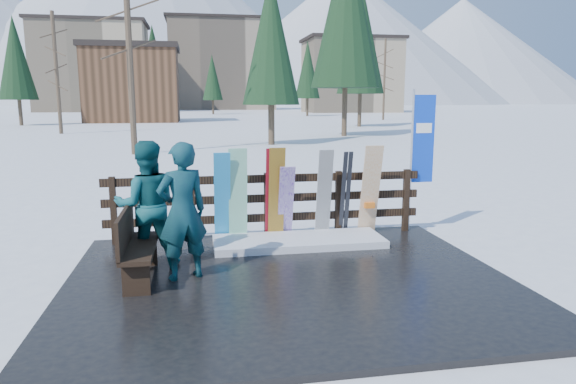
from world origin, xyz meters
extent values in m
plane|color=white|center=(0.00, 0.00, 0.00)|extent=(700.00, 700.00, 0.00)
cube|color=black|center=(0.00, 0.00, 0.04)|extent=(6.00, 5.00, 0.08)
cube|color=black|center=(-2.60, 2.20, 0.66)|extent=(0.10, 0.10, 1.15)
cube|color=black|center=(-1.30, 2.20, 0.66)|extent=(0.10, 0.10, 1.15)
cube|color=black|center=(0.00, 2.20, 0.66)|extent=(0.10, 0.10, 1.15)
cube|color=black|center=(1.30, 2.20, 0.66)|extent=(0.10, 0.10, 1.15)
cube|color=black|center=(2.60, 2.20, 0.66)|extent=(0.10, 0.10, 1.15)
cube|color=black|center=(0.00, 2.20, 0.43)|extent=(5.60, 0.05, 0.14)
cube|color=black|center=(0.00, 2.20, 0.78)|extent=(5.60, 0.05, 0.14)
cube|color=black|center=(0.00, 2.20, 1.13)|extent=(5.60, 0.05, 0.14)
cube|color=white|center=(0.45, 1.60, 0.14)|extent=(2.85, 1.00, 0.12)
cube|color=black|center=(-1.99, 0.33, 0.53)|extent=(0.40, 1.50, 0.06)
cube|color=black|center=(-1.99, -0.27, 0.30)|extent=(0.34, 0.06, 0.45)
cube|color=black|center=(-1.99, 0.93, 0.30)|extent=(0.34, 0.06, 0.45)
cube|color=black|center=(-2.17, 0.33, 0.80)|extent=(0.05, 1.50, 0.50)
cube|color=#2A9DE2|center=(-0.79, 1.98, 0.86)|extent=(0.27, 0.43, 1.56)
cube|color=white|center=(-0.53, 1.98, 0.89)|extent=(0.31, 0.26, 1.62)
cube|color=#FFAB21|center=(0.13, 1.98, 0.89)|extent=(0.27, 0.30, 1.62)
cube|color=silver|center=(0.30, 1.98, 0.73)|extent=(0.26, 0.41, 1.31)
cube|color=black|center=(0.98, 1.98, 0.87)|extent=(0.26, 0.31, 1.57)
cube|color=white|center=(1.82, 1.98, 0.90)|extent=(0.33, 0.38, 1.64)
cube|color=maroon|center=(-0.01, 2.05, 0.88)|extent=(0.07, 0.25, 1.60)
cube|color=maroon|center=(0.08, 2.05, 0.88)|extent=(0.07, 0.25, 1.60)
cube|color=black|center=(1.34, 2.05, 0.84)|extent=(0.08, 0.30, 1.53)
cube|color=black|center=(1.43, 2.05, 0.84)|extent=(0.08, 0.30, 1.53)
cylinder|color=silver|center=(2.69, 2.25, 1.38)|extent=(0.04, 0.04, 2.60)
cube|color=#0C3BCC|center=(2.91, 2.25, 1.78)|extent=(0.42, 0.02, 1.60)
imported|color=#12554E|center=(-1.41, 0.28, 1.02)|extent=(0.80, 0.66, 1.87)
imported|color=#124F55|center=(-1.93, 0.86, 1.00)|extent=(0.97, 0.80, 1.85)
cube|color=tan|center=(-22.00, 110.00, 9.00)|extent=(22.00, 14.00, 18.00)
cube|color=black|center=(-22.00, 110.00, 18.30)|extent=(23.10, 14.70, 0.60)
cube|color=gray|center=(6.00, 130.00, 11.00)|extent=(26.00, 16.00, 22.00)
cube|color=black|center=(6.00, 130.00, 22.30)|extent=(27.30, 16.80, 0.60)
cube|color=tan|center=(30.00, 95.00, 7.00)|extent=(18.00, 12.00, 14.00)
cube|color=black|center=(30.00, 95.00, 14.30)|extent=(18.90, 12.60, 0.60)
cube|color=brown|center=(-8.00, 55.00, 4.00)|extent=(10.00, 8.00, 8.00)
cube|color=black|center=(-8.00, 55.00, 8.30)|extent=(10.50, 8.40, 0.60)
cylinder|color=#382B1E|center=(-4.00, 18.00, 5.90)|extent=(0.28, 0.28, 11.80)
cone|color=black|center=(3.00, 22.00, 4.44)|extent=(3.19, 3.19, 8.87)
cone|color=black|center=(9.00, 28.00, 6.59)|extent=(4.75, 4.75, 13.18)
cylinder|color=#382B1E|center=(-11.00, 34.00, 4.37)|extent=(0.28, 0.28, 8.74)
cone|color=black|center=(14.00, 40.00, 6.10)|extent=(4.39, 4.39, 12.19)
cone|color=black|center=(-18.00, 48.00, 4.97)|extent=(3.58, 3.58, 9.93)
cylinder|color=#382B1E|center=(22.00, 55.00, 4.92)|extent=(0.28, 0.28, 9.85)
cone|color=black|center=(-6.00, 60.00, 5.46)|extent=(3.93, 3.93, 10.91)
cone|color=black|center=(16.00, 72.00, 5.38)|extent=(3.87, 3.87, 10.75)
cone|color=black|center=(2.00, 85.00, 4.84)|extent=(3.48, 3.48, 9.68)
cone|color=white|center=(-30.00, 340.00, 60.00)|extent=(260.00, 260.00, 120.00)
cone|color=white|center=(90.00, 310.00, 40.00)|extent=(200.00, 200.00, 80.00)
cone|color=white|center=(180.00, 330.00, 35.00)|extent=(180.00, 180.00, 70.00)
camera|label=1|loc=(-1.21, -6.59, 2.49)|focal=32.00mm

